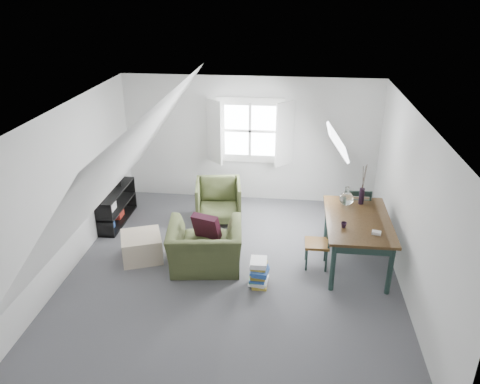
# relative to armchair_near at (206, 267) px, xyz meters

# --- Properties ---
(floor) EXTENTS (5.50, 5.50, 0.00)m
(floor) POSITION_rel_armchair_near_xyz_m (0.44, -0.09, 0.00)
(floor) COLOR #4B4B50
(floor) RESTS_ON ground
(ceiling) EXTENTS (5.50, 5.50, 0.00)m
(ceiling) POSITION_rel_armchair_near_xyz_m (0.44, -0.09, 2.50)
(ceiling) COLOR white
(ceiling) RESTS_ON wall_back
(wall_back) EXTENTS (5.00, 0.00, 5.00)m
(wall_back) POSITION_rel_armchair_near_xyz_m (0.44, 2.66, 1.25)
(wall_back) COLOR silver
(wall_back) RESTS_ON ground
(wall_front) EXTENTS (5.00, 0.00, 5.00)m
(wall_front) POSITION_rel_armchair_near_xyz_m (0.44, -2.84, 1.25)
(wall_front) COLOR silver
(wall_front) RESTS_ON ground
(wall_left) EXTENTS (0.00, 5.50, 5.50)m
(wall_left) POSITION_rel_armchair_near_xyz_m (-2.06, -0.09, 1.25)
(wall_left) COLOR silver
(wall_left) RESTS_ON ground
(wall_right) EXTENTS (0.00, 5.50, 5.50)m
(wall_right) POSITION_rel_armchair_near_xyz_m (2.94, -0.09, 1.25)
(wall_right) COLOR silver
(wall_right) RESTS_ON ground
(slope_left) EXTENTS (3.19, 5.50, 4.48)m
(slope_left) POSITION_rel_armchair_near_xyz_m (-1.11, -0.09, 1.78)
(slope_left) COLOR white
(slope_left) RESTS_ON wall_left
(slope_right) EXTENTS (3.19, 5.50, 4.48)m
(slope_right) POSITION_rel_armchair_near_xyz_m (1.99, -0.09, 1.78)
(slope_right) COLOR white
(slope_right) RESTS_ON wall_right
(dormer_window) EXTENTS (1.71, 0.35, 1.30)m
(dormer_window) POSITION_rel_armchair_near_xyz_m (0.44, 2.59, 1.45)
(dormer_window) COLOR white
(dormer_window) RESTS_ON wall_back
(skylight) EXTENTS (0.35, 0.75, 0.47)m
(skylight) POSITION_rel_armchair_near_xyz_m (1.99, 1.21, 1.75)
(skylight) COLOR white
(skylight) RESTS_ON slope_right
(armchair_near) EXTENTS (1.23, 1.11, 0.73)m
(armchair_near) POSITION_rel_armchair_near_xyz_m (0.00, 0.00, 0.00)
(armchair_near) COLOR #3D4425
(armchair_near) RESTS_ON floor
(armchair_far) EXTENTS (0.94, 0.96, 0.77)m
(armchair_far) POSITION_rel_armchair_near_xyz_m (-0.05, 1.63, 0.00)
(armchair_far) COLOR #3D4425
(armchair_far) RESTS_ON floor
(throw_pillow) EXTENTS (0.47, 0.36, 0.44)m
(throw_pillow) POSITION_rel_armchair_near_xyz_m (0.00, 0.15, 0.65)
(throw_pillow) COLOR #380F1F
(throw_pillow) RESTS_ON armchair_near
(ottoman) EXTENTS (0.80, 0.80, 0.41)m
(ottoman) POSITION_rel_armchair_near_xyz_m (-1.07, 0.16, 0.21)
(ottoman) COLOR #C0AD92
(ottoman) RESTS_ON floor
(dining_table) EXTENTS (0.97, 1.62, 0.81)m
(dining_table) POSITION_rel_armchair_near_xyz_m (2.32, 0.35, 0.70)
(dining_table) COLOR #35210F
(dining_table) RESTS_ON floor
(demijohn) EXTENTS (0.23, 0.23, 0.32)m
(demijohn) POSITION_rel_armchair_near_xyz_m (2.17, 0.80, 0.94)
(demijohn) COLOR silver
(demijohn) RESTS_ON dining_table
(vase_twigs) EXTENTS (0.09, 0.10, 0.67)m
(vase_twigs) POSITION_rel_armchair_near_xyz_m (2.42, 0.90, 0.96)
(vase_twigs) COLOR black
(vase_twigs) RESTS_ON dining_table
(cup) EXTENTS (0.10, 0.10, 0.08)m
(cup) POSITION_rel_armchair_near_xyz_m (2.07, 0.05, 0.81)
(cup) COLOR black
(cup) RESTS_ON dining_table
(paper_box) EXTENTS (0.14, 0.11, 0.04)m
(paper_box) POSITION_rel_armchair_near_xyz_m (2.52, -0.10, 0.83)
(paper_box) COLOR white
(paper_box) RESTS_ON dining_table
(dining_chair_far) EXTENTS (0.46, 0.46, 0.97)m
(dining_chair_far) POSITION_rel_armchair_near_xyz_m (2.40, 1.21, 0.51)
(dining_chair_far) COLOR brown
(dining_chair_far) RESTS_ON floor
(dining_chair_near) EXTENTS (0.37, 0.37, 0.79)m
(dining_chair_near) POSITION_rel_armchair_near_xyz_m (1.75, 0.24, 0.41)
(dining_chair_near) COLOR brown
(dining_chair_near) RESTS_ON floor
(media_shelf) EXTENTS (0.42, 1.26, 0.65)m
(media_shelf) POSITION_rel_armchair_near_xyz_m (-1.96, 1.30, 0.29)
(media_shelf) COLOR black
(media_shelf) RESTS_ON floor
(electronics_box) EXTENTS (0.26, 0.31, 0.22)m
(electronics_box) POSITION_rel_armchair_near_xyz_m (-1.96, 1.59, 0.74)
(electronics_box) COLOR black
(electronics_box) RESTS_ON media_shelf
(magazine_stack) EXTENTS (0.31, 0.37, 0.41)m
(magazine_stack) POSITION_rel_armchair_near_xyz_m (0.86, -0.38, 0.21)
(magazine_stack) COLOR #B29933
(magazine_stack) RESTS_ON floor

